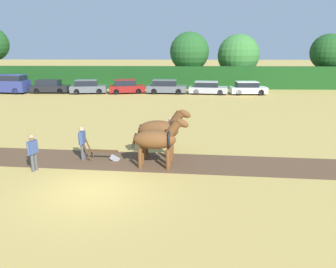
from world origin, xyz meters
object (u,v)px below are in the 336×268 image
farmer_at_plow (82,141)px  parked_car_far_right (248,88)px  farmer_beside_team (170,131)px  farmer_onlooker_left (33,150)px  parked_car_center_left (88,87)px  parked_car_left (50,87)px  parked_car_center_right (166,87)px  draft_horse_lead_right (161,130)px  plow (105,154)px  tree_left (190,52)px  parked_car_center (126,87)px  parked_car_right (208,88)px  draft_horse_lead_left (157,139)px  tree_center_left (238,55)px  parked_van (6,84)px  tree_center (328,52)px

farmer_at_plow → parked_car_far_right: farmer_at_plow is taller
farmer_beside_team → farmer_onlooker_left: farmer_beside_team is taller
farmer_onlooker_left → parked_car_center_left: (-4.04, 23.81, -0.21)m
farmer_beside_team → parked_car_far_right: size_ratio=0.42×
parked_car_left → parked_car_center_right: (13.38, 0.03, 0.02)m
draft_horse_lead_right → plow: 2.88m
tree_left → plow: tree_left is taller
parked_car_center → parked_car_center_right: (4.55, 0.04, -0.00)m
tree_left → parked_car_right: size_ratio=1.59×
draft_horse_lead_left → parked_car_center_left: (-9.36, 23.17, -0.54)m
draft_horse_lead_left → parked_car_center: size_ratio=0.62×
farmer_beside_team → parked_car_center: (-5.53, 20.81, -0.23)m
farmer_beside_team → parked_car_center_right: farmer_beside_team is taller
plow → parked_car_right: (6.78, 22.36, 0.36)m
tree_center_left → farmer_at_plow: bearing=-112.2°
plow → parked_car_far_right: 24.84m
farmer_at_plow → farmer_onlooker_left: size_ratio=0.98×
farmer_at_plow → farmer_beside_team: size_ratio=0.95×
farmer_onlooker_left → tree_center_left: bearing=80.7°
parked_car_center → tree_center_left: bearing=18.3°
tree_left → parked_van: tree_left is taller
draft_horse_lead_right → parked_car_center_left: draft_horse_lead_right is taller
draft_horse_lead_left → parked_car_far_right: size_ratio=0.66×
draft_horse_lead_left → parked_car_center: 24.02m
farmer_onlooker_left → parked_van: bearing=134.0°
farmer_onlooker_left → parked_car_left: bearing=124.1°
farmer_beside_team → parked_car_far_right: 21.89m
farmer_at_plow → plow: bearing=-0.7°
farmer_beside_team → parked_car_center_left: 22.75m
tree_center → parked_car_right: bearing=-154.6°
draft_horse_lead_left → parked_car_right: size_ratio=0.59×
tree_center_left → parked_car_right: 10.22m
parked_van → parked_car_center_left: parked_van is taller
plow → parked_car_center: size_ratio=0.41×
draft_horse_lead_left → parked_car_center_left: 24.99m
tree_center → parked_car_left: size_ratio=1.59×
parked_van → parked_car_far_right: bearing=5.5°
parked_van → parked_car_center_left: size_ratio=1.23×
farmer_beside_team → draft_horse_lead_right: bearing=-108.3°
parked_car_center_left → tree_center: bearing=6.0°
parked_van → parked_car_center_right: size_ratio=1.15×
farmer_at_plow → parked_car_left: 24.83m
parked_van → parked_car_center: parked_van is taller
plow → parked_van: (-16.22, 22.37, 0.76)m
parked_van → parked_car_left: 4.95m
parked_car_left → parked_car_center_right: 13.38m
parked_car_center_right → tree_center_left: bearing=43.0°
parked_car_center_left → farmer_at_plow: bearing=-84.0°
parked_car_far_right → farmer_beside_team: bearing=-113.3°
tree_center → parked_car_far_right: bearing=-146.2°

